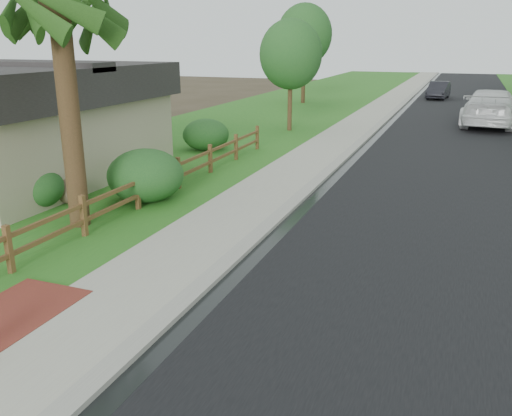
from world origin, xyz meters
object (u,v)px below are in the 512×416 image
at_px(ranch_fence, 159,180).
at_px(palm_tree, 58,4).
at_px(dark_car_mid, 494,101).
at_px(white_suv, 491,108).

distance_m(ranch_fence, palm_tree, 5.74).
height_order(palm_tree, dark_car_mid, palm_tree).
relative_size(ranch_fence, dark_car_mid, 4.11).
xyz_separation_m(palm_tree, white_suv, (10.53, 22.77, -4.48)).
distance_m(palm_tree, white_suv, 25.48).
bearing_deg(ranch_fence, dark_car_mid, 69.16).
xyz_separation_m(ranch_fence, palm_tree, (-0.70, -2.90, 4.91)).
height_order(ranch_fence, white_suv, white_suv).
relative_size(white_suv, dark_car_mid, 1.71).
distance_m(ranch_fence, dark_car_mid, 28.83).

